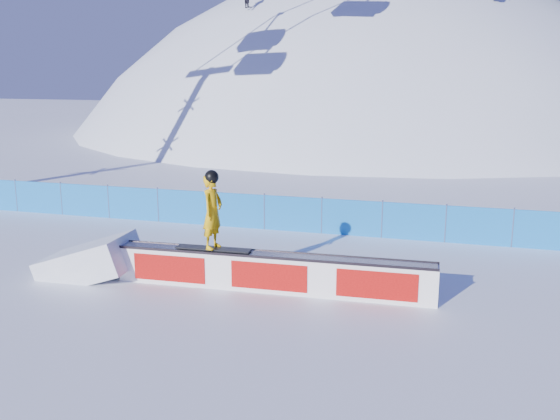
# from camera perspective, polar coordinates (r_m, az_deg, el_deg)

# --- Properties ---
(ground) EXTENTS (160.00, 160.00, 0.00)m
(ground) POSITION_cam_1_polar(r_m,az_deg,el_deg) (17.74, -8.88, -5.05)
(ground) COLOR white
(ground) RESTS_ON ground
(snow_hill) EXTENTS (64.00, 64.00, 64.00)m
(snow_hill) POSITION_cam_1_polar(r_m,az_deg,el_deg) (62.30, 8.23, -9.34)
(snow_hill) COLOR white
(snow_hill) RESTS_ON ground
(safety_fence) EXTENTS (22.05, 0.05, 1.30)m
(safety_fence) POSITION_cam_1_polar(r_m,az_deg,el_deg) (21.60, -3.97, -0.03)
(safety_fence) COLOR blue
(safety_fence) RESTS_ON ground
(rail_box) EXTENTS (8.05, 0.85, 0.96)m
(rail_box) POSITION_cam_1_polar(r_m,az_deg,el_deg) (15.49, -0.79, -5.72)
(rail_box) COLOR white
(rail_box) RESTS_ON ground
(snow_ramp) EXTENTS (2.60, 1.68, 1.59)m
(snow_ramp) POSITION_cam_1_polar(r_m,az_deg,el_deg) (17.53, -16.96, -5.69)
(snow_ramp) COLOR white
(snow_ramp) RESTS_ON ground
(snowboarder) EXTENTS (1.94, 0.74, 2.02)m
(snowboarder) POSITION_cam_1_polar(r_m,az_deg,el_deg) (15.52, -6.19, -0.08)
(snowboarder) COLOR black
(snowboarder) RESTS_ON rail_box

